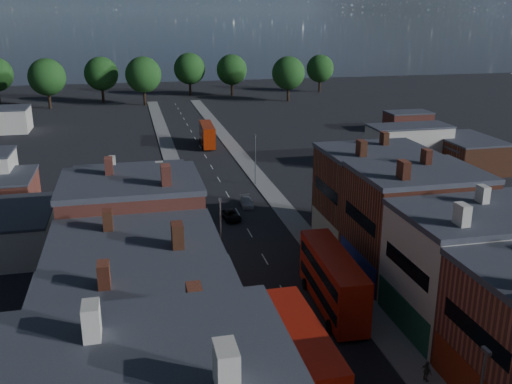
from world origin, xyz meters
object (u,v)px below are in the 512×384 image
bus_2 (207,134)px  ped_3 (427,372)px  bus_0 (302,356)px  car_3 (247,202)px  bus_1 (332,279)px  car_2 (231,215)px

bus_2 → ped_3: bearing=-83.8°
bus_0 → car_3: (4.49, 41.03, -2.23)m
bus_1 → car_2: 25.75m
car_2 → car_3: bearing=49.7°
bus_1 → ped_3: bus_1 is taller
bus_2 → car_2: (-3.03, -43.20, -1.82)m
bus_1 → car_2: (-4.96, 25.17, -2.33)m
car_2 → car_3: car_2 is taller
bus_2 → bus_1: bearing=-85.7°
car_3 → bus_2: bearing=93.9°
car_2 → bus_0: bearing=-99.6°
bus_2 → ped_3: bus_2 is taller
bus_1 → ped_3: bearing=-73.6°
bus_1 → ped_3: 12.68m
bus_0 → bus_1: bus_1 is taller
bus_0 → bus_2: bearing=86.3°
bus_0 → bus_1: size_ratio=0.96×
car_2 → car_3: (3.20, 4.97, -0.01)m
bus_2 → car_3: bearing=-87.1°
bus_0 → car_2: bus_0 is taller
bus_2 → ped_3: (4.95, -80.51, -1.48)m
bus_1 → bus_2: 68.39m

